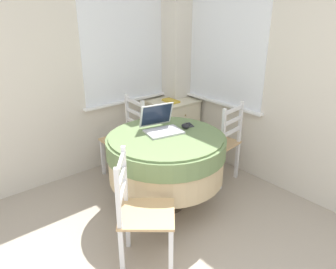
{
  "coord_description": "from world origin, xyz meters",
  "views": [
    {
      "loc": [
        -0.67,
        -0.67,
        1.91
      ],
      "look_at": [
        1.26,
        1.63,
        0.68
      ],
      "focal_mm": 35.0,
      "sensor_mm": 36.0,
      "label": 1
    }
  ],
  "objects_px": {
    "computer_mouse": "(185,126)",
    "dining_chair_near_back_window": "(126,139)",
    "dining_chair_near_right_window": "(220,143)",
    "round_dining_table": "(166,154)",
    "book_on_cabinet": "(171,101)",
    "corner_cabinet": "(172,127)",
    "laptop": "(161,126)",
    "dining_chair_camera_near": "(141,214)",
    "cell_phone": "(189,125)"
  },
  "relations": [
    {
      "from": "round_dining_table",
      "to": "computer_mouse",
      "type": "bearing_deg",
      "value": 3.91
    },
    {
      "from": "round_dining_table",
      "to": "laptop",
      "type": "bearing_deg",
      "value": 71.19
    },
    {
      "from": "round_dining_table",
      "to": "book_on_cabinet",
      "type": "relative_size",
      "value": 5.07
    },
    {
      "from": "round_dining_table",
      "to": "dining_chair_camera_near",
      "type": "height_order",
      "value": "dining_chair_camera_near"
    },
    {
      "from": "cell_phone",
      "to": "corner_cabinet",
      "type": "height_order",
      "value": "cell_phone"
    },
    {
      "from": "round_dining_table",
      "to": "dining_chair_near_back_window",
      "type": "height_order",
      "value": "dining_chair_near_back_window"
    },
    {
      "from": "dining_chair_near_back_window",
      "to": "cell_phone",
      "type": "bearing_deg",
      "value": -67.75
    },
    {
      "from": "dining_chair_near_back_window",
      "to": "book_on_cabinet",
      "type": "height_order",
      "value": "dining_chair_near_back_window"
    },
    {
      "from": "book_on_cabinet",
      "to": "cell_phone",
      "type": "bearing_deg",
      "value": -118.92
    },
    {
      "from": "cell_phone",
      "to": "dining_chair_near_back_window",
      "type": "relative_size",
      "value": 0.14
    },
    {
      "from": "computer_mouse",
      "to": "dining_chair_camera_near",
      "type": "distance_m",
      "value": 1.07
    },
    {
      "from": "laptop",
      "to": "dining_chair_near_back_window",
      "type": "distance_m",
      "value": 0.75
    },
    {
      "from": "dining_chair_near_back_window",
      "to": "dining_chair_near_right_window",
      "type": "distance_m",
      "value": 1.06
    },
    {
      "from": "corner_cabinet",
      "to": "round_dining_table",
      "type": "bearing_deg",
      "value": -133.57
    },
    {
      "from": "book_on_cabinet",
      "to": "computer_mouse",
      "type": "bearing_deg",
      "value": -122.34
    },
    {
      "from": "cell_phone",
      "to": "round_dining_table",
      "type": "bearing_deg",
      "value": -170.78
    },
    {
      "from": "dining_chair_camera_near",
      "to": "corner_cabinet",
      "type": "distance_m",
      "value": 2.03
    },
    {
      "from": "dining_chair_near_right_window",
      "to": "laptop",
      "type": "bearing_deg",
      "value": 171.64
    },
    {
      "from": "round_dining_table",
      "to": "book_on_cabinet",
      "type": "bearing_deg",
      "value": 47.34
    },
    {
      "from": "round_dining_table",
      "to": "corner_cabinet",
      "type": "height_order",
      "value": "round_dining_table"
    },
    {
      "from": "book_on_cabinet",
      "to": "dining_chair_near_right_window",
      "type": "bearing_deg",
      "value": -90.33
    },
    {
      "from": "round_dining_table",
      "to": "computer_mouse",
      "type": "distance_m",
      "value": 0.34
    },
    {
      "from": "computer_mouse",
      "to": "cell_phone",
      "type": "relative_size",
      "value": 0.71
    },
    {
      "from": "laptop",
      "to": "book_on_cabinet",
      "type": "distance_m",
      "value": 1.06
    },
    {
      "from": "laptop",
      "to": "dining_chair_camera_near",
      "type": "height_order",
      "value": "laptop"
    },
    {
      "from": "computer_mouse",
      "to": "dining_chair_near_back_window",
      "type": "height_order",
      "value": "dining_chair_near_back_window"
    },
    {
      "from": "laptop",
      "to": "corner_cabinet",
      "type": "xyz_separation_m",
      "value": [
        0.81,
        0.77,
        -0.44
      ]
    },
    {
      "from": "computer_mouse",
      "to": "corner_cabinet",
      "type": "distance_m",
      "value": 1.14
    },
    {
      "from": "dining_chair_near_back_window",
      "to": "dining_chair_camera_near",
      "type": "relative_size",
      "value": 1.0
    },
    {
      "from": "dining_chair_near_right_window",
      "to": "book_on_cabinet",
      "type": "bearing_deg",
      "value": 89.67
    },
    {
      "from": "book_on_cabinet",
      "to": "dining_chair_near_back_window",
      "type": "bearing_deg",
      "value": -173.92
    },
    {
      "from": "corner_cabinet",
      "to": "book_on_cabinet",
      "type": "height_order",
      "value": "book_on_cabinet"
    },
    {
      "from": "computer_mouse",
      "to": "dining_chair_near_right_window",
      "type": "bearing_deg",
      "value": -0.49
    },
    {
      "from": "dining_chair_camera_near",
      "to": "computer_mouse",
      "type": "bearing_deg",
      "value": 28.86
    },
    {
      "from": "computer_mouse",
      "to": "book_on_cabinet",
      "type": "height_order",
      "value": "computer_mouse"
    },
    {
      "from": "cell_phone",
      "to": "corner_cabinet",
      "type": "xyz_separation_m",
      "value": [
        0.5,
        0.84,
        -0.39
      ]
    },
    {
      "from": "dining_chair_camera_near",
      "to": "cell_phone",
      "type": "bearing_deg",
      "value": 28.39
    },
    {
      "from": "dining_chair_camera_near",
      "to": "corner_cabinet",
      "type": "height_order",
      "value": "dining_chair_camera_near"
    },
    {
      "from": "round_dining_table",
      "to": "corner_cabinet",
      "type": "xyz_separation_m",
      "value": [
        0.85,
        0.9,
        -0.2
      ]
    },
    {
      "from": "round_dining_table",
      "to": "computer_mouse",
      "type": "xyz_separation_m",
      "value": [
        0.26,
        0.02,
        0.21
      ]
    },
    {
      "from": "round_dining_table",
      "to": "laptop",
      "type": "distance_m",
      "value": 0.27
    },
    {
      "from": "corner_cabinet",
      "to": "book_on_cabinet",
      "type": "relative_size",
      "value": 3.31
    },
    {
      "from": "dining_chair_near_back_window",
      "to": "dining_chair_camera_near",
      "type": "xyz_separation_m",
      "value": [
        -0.69,
        -1.26,
        0.0
      ]
    },
    {
      "from": "dining_chair_camera_near",
      "to": "book_on_cabinet",
      "type": "height_order",
      "value": "dining_chair_camera_near"
    },
    {
      "from": "round_dining_table",
      "to": "book_on_cabinet",
      "type": "xyz_separation_m",
      "value": [
        0.79,
        0.86,
        0.18
      ]
    },
    {
      "from": "dining_chair_near_back_window",
      "to": "book_on_cabinet",
      "type": "xyz_separation_m",
      "value": [
        0.74,
        0.08,
        0.29
      ]
    },
    {
      "from": "dining_chair_camera_near",
      "to": "book_on_cabinet",
      "type": "bearing_deg",
      "value": 43.09
    },
    {
      "from": "computer_mouse",
      "to": "dining_chair_near_back_window",
      "type": "xyz_separation_m",
      "value": [
        -0.21,
        0.76,
        -0.33
      ]
    },
    {
      "from": "round_dining_table",
      "to": "dining_chair_near_right_window",
      "type": "bearing_deg",
      "value": 0.96
    },
    {
      "from": "cell_phone",
      "to": "corner_cabinet",
      "type": "bearing_deg",
      "value": 59.05
    }
  ]
}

